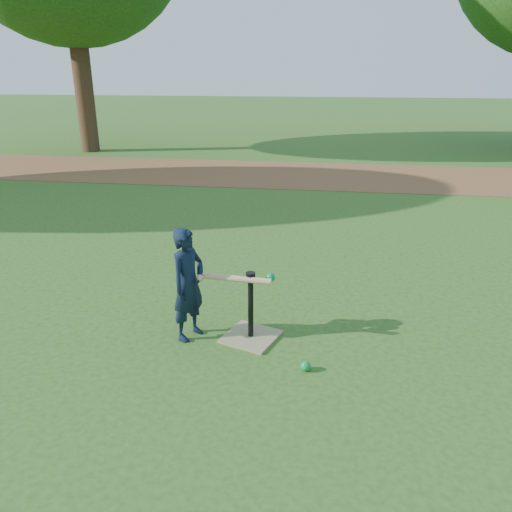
# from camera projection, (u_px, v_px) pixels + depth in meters

# --- Properties ---
(ground) EXTENTS (80.00, 80.00, 0.00)m
(ground) POSITION_uv_depth(u_px,v_px,m) (223.00, 355.00, 4.08)
(ground) COLOR #285116
(ground) RESTS_ON ground
(dirt_strip) EXTENTS (24.00, 3.00, 0.01)m
(dirt_strip) POSITION_uv_depth(u_px,v_px,m) (295.00, 174.00, 11.02)
(dirt_strip) COLOR brown
(dirt_strip) RESTS_ON ground
(child) EXTENTS (0.36, 0.42, 0.99)m
(child) POSITION_uv_depth(u_px,v_px,m) (188.00, 284.00, 4.20)
(child) COLOR black
(child) RESTS_ON ground
(wiffle_ball_ground) EXTENTS (0.08, 0.08, 0.08)m
(wiffle_ball_ground) POSITION_uv_depth(u_px,v_px,m) (306.00, 366.00, 3.86)
(wiffle_ball_ground) COLOR #0C893C
(wiffle_ball_ground) RESTS_ON ground
(batting_tee) EXTENTS (0.55, 0.55, 0.61)m
(batting_tee) POSITION_uv_depth(u_px,v_px,m) (251.00, 326.00, 4.31)
(batting_tee) COLOR #92885D
(batting_tee) RESTS_ON ground
(swing_action) EXTENTS (0.65, 0.19, 0.08)m
(swing_action) POSITION_uv_depth(u_px,v_px,m) (239.00, 278.00, 4.16)
(swing_action) COLOR tan
(swing_action) RESTS_ON ground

